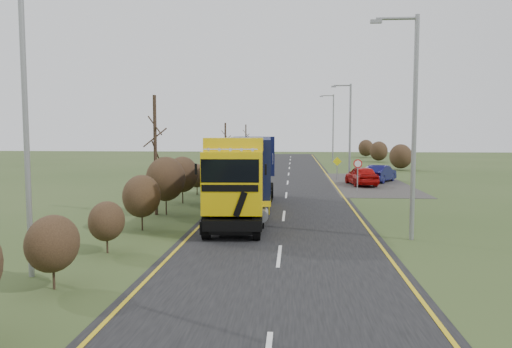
{
  "coord_description": "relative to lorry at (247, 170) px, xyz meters",
  "views": [
    {
      "loc": [
        0.46,
        -20.71,
        4.28
      ],
      "look_at": [
        -1.43,
        4.39,
        2.08
      ],
      "focal_mm": 35.0,
      "sensor_mm": 36.0,
      "label": 1
    }
  ],
  "objects": [
    {
      "name": "ground",
      "position": [
        1.95,
        -4.94,
        -2.26
      ],
      "size": [
        160.0,
        160.0,
        0.0
      ],
      "primitive_type": "plane",
      "color": "#30421C",
      "rests_on": "ground"
    },
    {
      "name": "road",
      "position": [
        1.95,
        5.06,
        -2.25
      ],
      "size": [
        8.0,
        120.0,
        0.02
      ],
      "primitive_type": "cube",
      "color": "black",
      "rests_on": "ground"
    },
    {
      "name": "layby",
      "position": [
        8.45,
        15.06,
        -2.25
      ],
      "size": [
        6.0,
        18.0,
        0.02
      ],
      "primitive_type": "cube",
      "color": "#2A2826",
      "rests_on": "ground"
    },
    {
      "name": "lane_markings",
      "position": [
        1.95,
        4.75,
        -2.23
      ],
      "size": [
        7.52,
        116.0,
        0.01
      ],
      "color": "gold",
      "rests_on": "road"
    },
    {
      "name": "hedgerow",
      "position": [
        -4.05,
        2.95,
        -0.64
      ],
      "size": [
        2.24,
        102.04,
        6.05
      ],
      "color": "black",
      "rests_on": "ground"
    },
    {
      "name": "lorry",
      "position": [
        0.0,
        0.0,
        0.0
      ],
      "size": [
        2.95,
        14.4,
        3.99
      ],
      "rotation": [
        0.0,
        0.0,
        0.05
      ],
      "color": "black",
      "rests_on": "ground"
    },
    {
      "name": "car_red_hatchback",
      "position": [
        7.73,
        13.58,
        -1.51
      ],
      "size": [
        2.4,
        4.65,
        1.51
      ],
      "primitive_type": "imported",
      "rotation": [
        0.0,
        0.0,
        3.29
      ],
      "color": "#A20908",
      "rests_on": "ground"
    },
    {
      "name": "car_blue_sedan",
      "position": [
        9.61,
        16.24,
        -1.55
      ],
      "size": [
        3.35,
        4.5,
        1.42
      ],
      "primitive_type": "imported",
      "rotation": [
        0.0,
        0.0,
        2.65
      ],
      "color": "#0B0B3D",
      "rests_on": "ground"
    },
    {
      "name": "streetlight_near",
      "position": [
        6.96,
        -5.94,
        2.5
      ],
      "size": [
        1.85,
        0.18,
        8.67
      ],
      "color": "gray",
      "rests_on": "ground"
    },
    {
      "name": "streetlight_mid",
      "position": [
        7.26,
        18.84,
        2.31
      ],
      "size": [
        1.78,
        0.18,
        8.34
      ],
      "color": "gray",
      "rests_on": "ground"
    },
    {
      "name": "streetlight_far",
      "position": [
        7.64,
        42.74,
        2.76
      ],
      "size": [
        1.94,
        0.18,
        9.12
      ],
      "color": "gray",
      "rests_on": "ground"
    },
    {
      "name": "left_pole",
      "position": [
        -5.25,
        -11.83,
        2.89
      ],
      "size": [
        0.16,
        0.16,
        10.3
      ],
      "primitive_type": "cylinder",
      "color": "gray",
      "rests_on": "ground"
    },
    {
      "name": "speed_sign",
      "position": [
        6.96,
        9.96,
        -0.7
      ],
      "size": [
        0.62,
        0.1,
        2.25
      ],
      "color": "gray",
      "rests_on": "ground"
    },
    {
      "name": "warning_board",
      "position": [
        6.15,
        17.37,
        -1.01
      ],
      "size": [
        0.77,
        0.11,
        2.03
      ],
      "color": "gray",
      "rests_on": "ground"
    }
  ]
}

